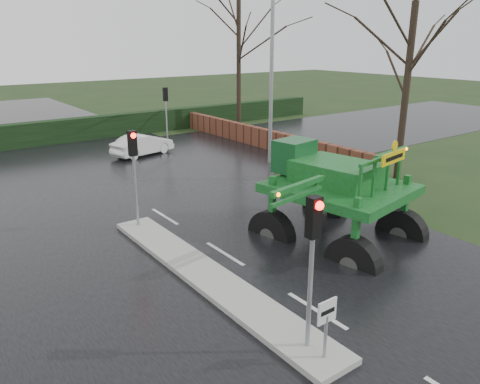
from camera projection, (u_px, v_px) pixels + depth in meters
ground at (316, 311)px, 11.57m from camera, size 140.00×140.00×0.00m
road_main at (142, 203)px, 19.22m from camera, size 14.00×80.00×0.02m
road_cross at (91, 171)px, 23.81m from camera, size 80.00×12.00×0.02m
median_island at (207, 276)px, 13.11m from camera, size 1.20×10.00×0.16m
hedge_row at (46, 133)px, 29.71m from camera, size 44.00×0.90×1.50m
brick_wall at (254, 136)px, 29.55m from camera, size 0.40×20.00×1.20m
keep_left_sign at (327, 320)px, 9.36m from camera, size 0.50×0.07×1.35m
traffic_signal_near at (313, 241)px, 9.26m from camera, size 0.26×0.33×3.52m
traffic_signal_mid at (134, 158)px, 15.77m from camera, size 0.26×0.33×3.52m
traffic_signal_far at (166, 102)px, 29.74m from camera, size 0.26×0.33×3.52m
street_light_right at (267, 48)px, 23.51m from camera, size 3.85×0.30×10.00m
tree_right_near at (409, 68)px, 21.03m from camera, size 5.60×5.60×9.64m
tree_right_far at (239, 38)px, 32.95m from camera, size 7.00×7.00×12.05m
crop_sprayer at (352, 197)px, 13.44m from camera, size 7.85×5.49×4.44m
white_sedan at (143, 155)px, 27.12m from camera, size 3.94×2.20×1.23m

